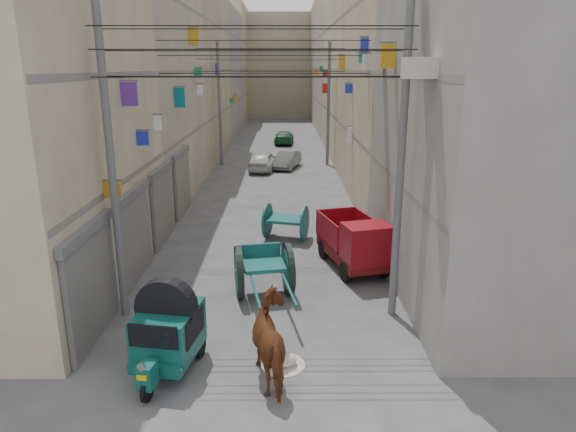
{
  "coord_description": "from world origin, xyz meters",
  "views": [
    {
      "loc": [
        0.71,
        -6.59,
        6.42
      ],
      "look_at": [
        0.79,
        6.5,
        2.61
      ],
      "focal_mm": 32.0,
      "sensor_mm": 36.0,
      "label": 1
    }
  ],
  "objects_px": {
    "distant_car_grey": "(287,160)",
    "feed_sack": "(283,359)",
    "second_cart": "(286,221)",
    "tonga_cart": "(264,270)",
    "mini_truck": "(357,246)",
    "distant_car_green": "(284,137)",
    "auto_rickshaw": "(168,329)",
    "horse": "(276,342)",
    "distant_car_white": "(263,161)"
  },
  "relations": [
    {
      "from": "distant_car_grey",
      "to": "feed_sack",
      "type": "bearing_deg",
      "value": -75.32
    },
    {
      "from": "second_cart",
      "to": "feed_sack",
      "type": "xyz_separation_m",
      "value": [
        -0.08,
        -8.78,
        -0.58
      ]
    },
    {
      "from": "tonga_cart",
      "to": "mini_truck",
      "type": "bearing_deg",
      "value": 21.41
    },
    {
      "from": "distant_car_green",
      "to": "distant_car_grey",
      "type": "bearing_deg",
      "value": 93.9
    },
    {
      "from": "second_cart",
      "to": "feed_sack",
      "type": "height_order",
      "value": "second_cart"
    },
    {
      "from": "distant_car_grey",
      "to": "distant_car_green",
      "type": "height_order",
      "value": "distant_car_green"
    },
    {
      "from": "auto_rickshaw",
      "to": "mini_truck",
      "type": "distance_m",
      "value": 7.39
    },
    {
      "from": "tonga_cart",
      "to": "feed_sack",
      "type": "relative_size",
      "value": 5.8
    },
    {
      "from": "auto_rickshaw",
      "to": "distant_car_grey",
      "type": "height_order",
      "value": "auto_rickshaw"
    },
    {
      "from": "horse",
      "to": "distant_car_white",
      "type": "distance_m",
      "value": 23.07
    },
    {
      "from": "auto_rickshaw",
      "to": "feed_sack",
      "type": "xyz_separation_m",
      "value": [
        2.5,
        0.09,
        -0.8
      ]
    },
    {
      "from": "second_cart",
      "to": "feed_sack",
      "type": "relative_size",
      "value": 3.01
    },
    {
      "from": "auto_rickshaw",
      "to": "distant_car_white",
      "type": "bearing_deg",
      "value": 96.85
    },
    {
      "from": "distant_car_green",
      "to": "mini_truck",
      "type": "bearing_deg",
      "value": 97.5
    },
    {
      "from": "tonga_cart",
      "to": "distant_car_grey",
      "type": "xyz_separation_m",
      "value": [
        0.75,
        19.66,
        -0.25
      ]
    },
    {
      "from": "horse",
      "to": "distant_car_white",
      "type": "bearing_deg",
      "value": -103.69
    },
    {
      "from": "distant_car_white",
      "to": "distant_car_grey",
      "type": "relative_size",
      "value": 1.09
    },
    {
      "from": "distant_car_white",
      "to": "distant_car_grey",
      "type": "xyz_separation_m",
      "value": [
        1.52,
        0.8,
        -0.07
      ]
    },
    {
      "from": "feed_sack",
      "to": "distant_car_green",
      "type": "relative_size",
      "value": 0.16
    },
    {
      "from": "tonga_cart",
      "to": "second_cart",
      "type": "distance_m",
      "value": 5.14
    },
    {
      "from": "second_cart",
      "to": "distant_car_grey",
      "type": "relative_size",
      "value": 0.55
    },
    {
      "from": "second_cart",
      "to": "distant_car_grey",
      "type": "xyz_separation_m",
      "value": [
        0.11,
        14.55,
        -0.18
      ]
    },
    {
      "from": "mini_truck",
      "to": "feed_sack",
      "type": "xyz_separation_m",
      "value": [
        -2.36,
        -5.48,
        -0.72
      ]
    },
    {
      "from": "horse",
      "to": "distant_car_green",
      "type": "relative_size",
      "value": 0.54
    },
    {
      "from": "mini_truck",
      "to": "distant_car_green",
      "type": "relative_size",
      "value": 0.9
    },
    {
      "from": "feed_sack",
      "to": "distant_car_white",
      "type": "bearing_deg",
      "value": 93.39
    },
    {
      "from": "mini_truck",
      "to": "distant_car_grey",
      "type": "distance_m",
      "value": 17.99
    },
    {
      "from": "tonga_cart",
      "to": "distant_car_green",
      "type": "distance_m",
      "value": 30.82
    },
    {
      "from": "distant_car_grey",
      "to": "auto_rickshaw",
      "type": "bearing_deg",
      "value": -81.4
    },
    {
      "from": "distant_car_white",
      "to": "distant_car_grey",
      "type": "height_order",
      "value": "distant_car_white"
    },
    {
      "from": "tonga_cart",
      "to": "distant_car_green",
      "type": "bearing_deg",
      "value": 78.81
    },
    {
      "from": "auto_rickshaw",
      "to": "distant_car_grey",
      "type": "xyz_separation_m",
      "value": [
        2.68,
        23.43,
        -0.4
      ]
    },
    {
      "from": "feed_sack",
      "to": "horse",
      "type": "xyz_separation_m",
      "value": [
        -0.14,
        -0.5,
        0.72
      ]
    },
    {
      "from": "feed_sack",
      "to": "distant_car_white",
      "type": "xyz_separation_m",
      "value": [
        -1.33,
        22.54,
        0.47
      ]
    },
    {
      "from": "distant_car_grey",
      "to": "tonga_cart",
      "type": "bearing_deg",
      "value": -77.06
    },
    {
      "from": "mini_truck",
      "to": "distant_car_white",
      "type": "distance_m",
      "value": 17.45
    },
    {
      "from": "distant_car_grey",
      "to": "distant_car_green",
      "type": "xyz_separation_m",
      "value": [
        -0.21,
        11.16,
        0.01
      ]
    },
    {
      "from": "tonga_cart",
      "to": "second_cart",
      "type": "relative_size",
      "value": 1.93
    },
    {
      "from": "horse",
      "to": "mini_truck",
      "type": "bearing_deg",
      "value": -129.35
    },
    {
      "from": "auto_rickshaw",
      "to": "distant_car_green",
      "type": "relative_size",
      "value": 0.62
    },
    {
      "from": "auto_rickshaw",
      "to": "distant_car_white",
      "type": "height_order",
      "value": "auto_rickshaw"
    },
    {
      "from": "feed_sack",
      "to": "distant_car_white",
      "type": "relative_size",
      "value": 0.17
    },
    {
      "from": "auto_rickshaw",
      "to": "tonga_cart",
      "type": "height_order",
      "value": "auto_rickshaw"
    },
    {
      "from": "horse",
      "to": "distant_car_green",
      "type": "distance_m",
      "value": 34.99
    },
    {
      "from": "auto_rickshaw",
      "to": "tonga_cart",
      "type": "relative_size",
      "value": 0.66
    },
    {
      "from": "mini_truck",
      "to": "distant_car_green",
      "type": "height_order",
      "value": "mini_truck"
    },
    {
      "from": "horse",
      "to": "distant_car_white",
      "type": "xyz_separation_m",
      "value": [
        -1.19,
        23.04,
        -0.25
      ]
    },
    {
      "from": "horse",
      "to": "distant_car_grey",
      "type": "xyz_separation_m",
      "value": [
        0.33,
        23.83,
        -0.32
      ]
    },
    {
      "from": "feed_sack",
      "to": "distant_car_green",
      "type": "distance_m",
      "value": 34.5
    },
    {
      "from": "tonga_cart",
      "to": "horse",
      "type": "height_order",
      "value": "horse"
    }
  ]
}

